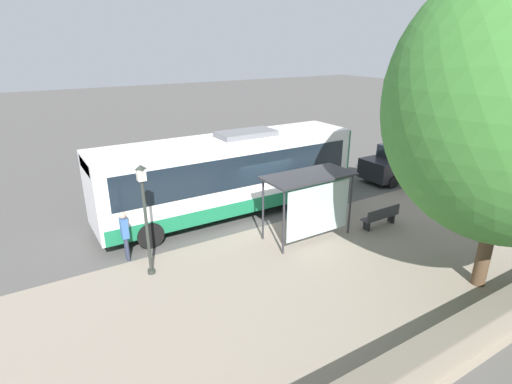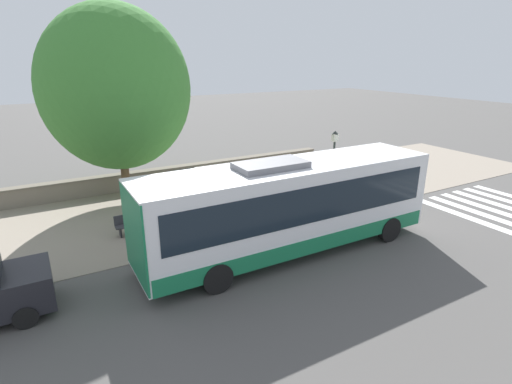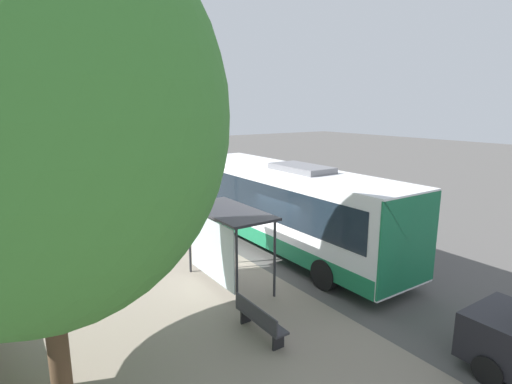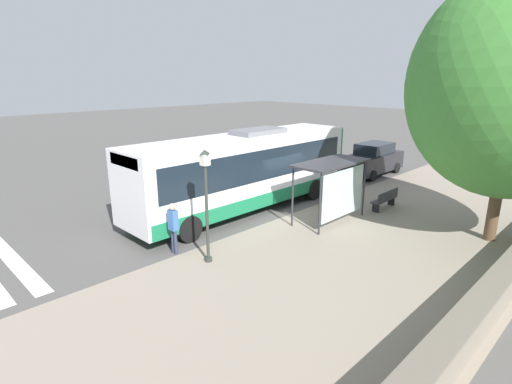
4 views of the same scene
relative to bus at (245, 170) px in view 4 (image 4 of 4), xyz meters
name	(u,v)px [view 4 (image 4 of 4)]	position (x,y,z in m)	size (l,w,h in m)	color
ground_plane	(293,214)	(-1.92, -1.07, -1.86)	(120.00, 120.00, 0.00)	#514F4C
sidewalk_plaza	(388,242)	(-6.42, -1.07, -1.85)	(9.00, 44.00, 0.02)	gray
bus	(245,170)	(0.00, 0.00, 0.00)	(2.72, 11.31, 3.59)	white
bus_shelter	(334,173)	(-3.68, -1.45, 0.23)	(1.64, 3.45, 2.52)	#2D2D33
pedestrian	(173,224)	(-1.69, 4.95, -0.79)	(0.34, 0.24, 1.80)	#2D3347
bench	(385,199)	(-4.46, -4.55, -1.38)	(0.40, 1.80, 0.88)	#333338
street_lamp_near	(206,197)	(-3.02, 4.54, 0.36)	(0.28, 0.28, 3.72)	#2D332D
parked_car_behind_bus	(373,159)	(-0.63, -10.20, -0.91)	(1.93, 4.51, 1.94)	black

